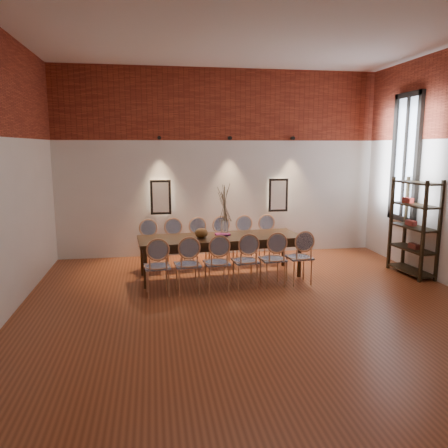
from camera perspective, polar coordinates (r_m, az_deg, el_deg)
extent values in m
cube|color=brown|center=(6.57, 4.32, -11.17)|extent=(7.00, 7.00, 0.02)
cube|color=silver|center=(6.34, 4.85, 25.05)|extent=(7.00, 7.00, 0.02)
cube|color=silver|center=(9.62, -0.55, 7.88)|extent=(7.00, 0.10, 4.00)
cube|color=silver|center=(2.84, 22.01, 1.90)|extent=(7.00, 0.10, 4.00)
cube|color=maroon|center=(9.58, -0.50, 15.36)|extent=(7.00, 0.02, 1.50)
cube|color=#FFEAC6|center=(9.46, -8.27, 3.49)|extent=(0.36, 0.06, 0.66)
cube|color=#FFEAC6|center=(9.85, 7.05, 3.78)|extent=(0.36, 0.06, 0.66)
cylinder|color=black|center=(9.37, -8.46, 11.08)|extent=(0.08, 0.10, 0.08)
cylinder|color=black|center=(9.52, 0.78, 11.17)|extent=(0.08, 0.10, 0.08)
cylinder|color=black|center=(9.86, 8.97, 11.01)|extent=(0.08, 0.10, 0.08)
cube|color=silver|center=(9.35, 22.70, 7.97)|extent=(0.02, 0.78, 2.38)
cube|color=black|center=(9.34, 22.59, 7.98)|extent=(0.08, 0.90, 2.50)
cube|color=black|center=(9.34, 22.59, 7.98)|extent=(0.06, 0.06, 2.40)
cube|color=#372110|center=(8.06, -0.46, -4.24)|extent=(3.02, 1.19, 0.75)
cylinder|color=silver|center=(7.97, 0.06, -0.54)|extent=(0.14, 0.14, 0.30)
ellipsoid|color=brown|center=(7.83, -2.96, -1.18)|extent=(0.24, 0.24, 0.18)
cube|color=#8C145D|center=(8.09, -0.18, -1.35)|extent=(0.27, 0.20, 0.03)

